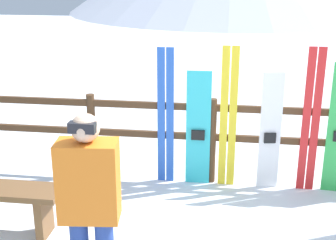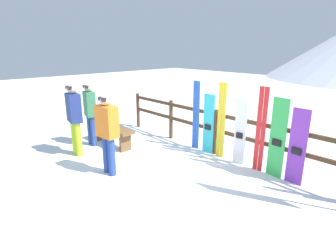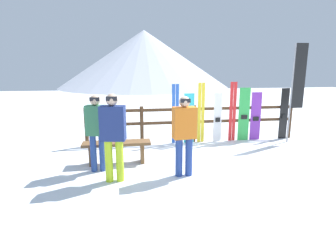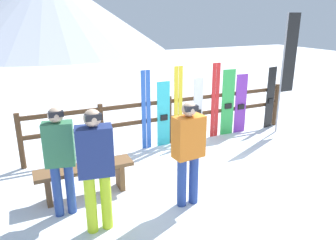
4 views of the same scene
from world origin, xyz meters
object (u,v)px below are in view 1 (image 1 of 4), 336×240
at_px(ski_pair_red, 311,121).
at_px(snowboard_cyan, 198,129).
at_px(snowboard_white, 270,132).
at_px(ski_pair_yellow, 228,118).
at_px(ski_pair_blue, 166,117).
at_px(person_orange, 90,201).

bearing_deg(ski_pair_red, snowboard_cyan, -179.84).
bearing_deg(ski_pair_red, snowboard_white, -179.55).
distance_m(snowboard_cyan, ski_pair_yellow, 0.38).
bearing_deg(ski_pair_blue, ski_pair_red, 0.00).
distance_m(person_orange, ski_pair_yellow, 2.48).
relative_size(ski_pair_blue, snowboard_white, 1.18).
bearing_deg(ski_pair_yellow, snowboard_white, -0.41).
bearing_deg(snowboard_cyan, ski_pair_blue, 179.49).
bearing_deg(person_orange, snowboard_white, 57.10).
bearing_deg(ski_pair_blue, ski_pair_yellow, 0.00).
bearing_deg(ski_pair_yellow, person_orange, -113.27).
height_order(snowboard_white, ski_pair_red, ski_pair_red).
relative_size(person_orange, snowboard_cyan, 1.13).
relative_size(person_orange, ski_pair_yellow, 0.93).
distance_m(ski_pair_yellow, snowboard_white, 0.51).
bearing_deg(snowboard_cyan, ski_pair_yellow, 0.58).
bearing_deg(snowboard_cyan, person_orange, -105.51).
xyz_separation_m(snowboard_cyan, snowboard_white, (0.84, 0.00, 0.01)).
xyz_separation_m(person_orange, ski_pair_red, (1.92, 2.28, -0.06)).
xyz_separation_m(ski_pair_blue, ski_pair_red, (1.68, 0.00, 0.02)).
distance_m(ski_pair_blue, ski_pair_yellow, 0.74).
xyz_separation_m(person_orange, ski_pair_blue, (0.24, 2.28, -0.08)).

